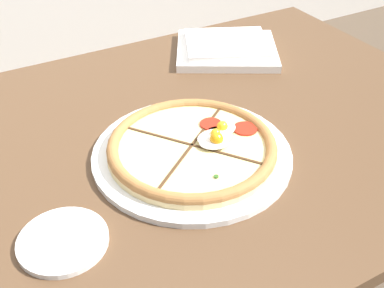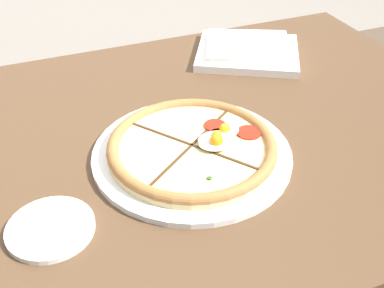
# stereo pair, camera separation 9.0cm
# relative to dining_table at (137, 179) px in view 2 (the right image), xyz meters

# --- Properties ---
(dining_table) EXTENTS (1.53, 0.90, 0.74)m
(dining_table) POSITION_rel_dining_table_xyz_m (0.00, 0.00, 0.00)
(dining_table) COLOR #513823
(dining_table) RESTS_ON ground_plane
(pizza) EXTENTS (0.38, 0.38, 0.05)m
(pizza) POSITION_rel_dining_table_xyz_m (0.09, -0.08, 0.11)
(pizza) COLOR white
(pizza) RESTS_ON dining_table
(napkin_folded) EXTENTS (0.33, 0.32, 0.04)m
(napkin_folded) POSITION_rel_dining_table_xyz_m (0.39, 0.27, 0.10)
(napkin_folded) COLOR white
(napkin_folded) RESTS_ON dining_table
(side_saucer) EXTENTS (0.14, 0.14, 0.01)m
(side_saucer) POSITION_rel_dining_table_xyz_m (-0.19, -0.17, 0.09)
(side_saucer) COLOR white
(side_saucer) RESTS_ON dining_table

